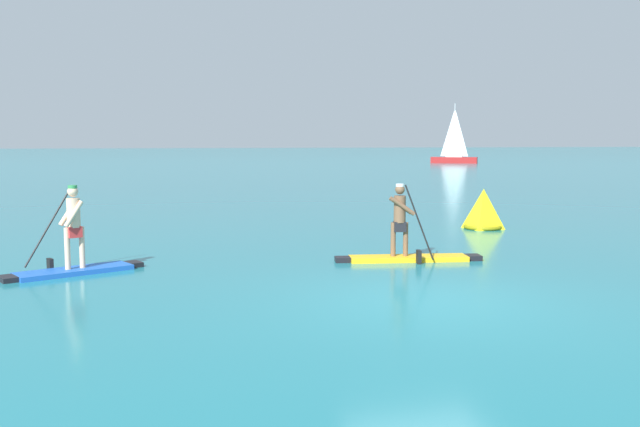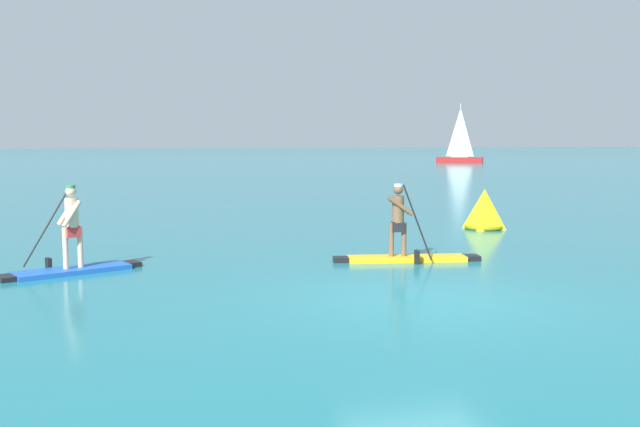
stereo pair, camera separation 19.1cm
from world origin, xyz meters
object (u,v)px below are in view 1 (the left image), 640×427
at_px(race_marker_buoy, 483,211).
at_px(paddleboarder_mid_center, 406,244).
at_px(paddleboarder_near_left, 73,254).
at_px(sailboat_right_horizon, 454,155).

bearing_deg(race_marker_buoy, paddleboarder_mid_center, -132.01).
distance_m(paddleboarder_near_left, paddleboarder_mid_center, 6.99).
bearing_deg(paddleboarder_near_left, race_marker_buoy, 176.96).
distance_m(paddleboarder_mid_center, race_marker_buoy, 6.43).
distance_m(paddleboarder_near_left, race_marker_buoy, 12.15).
relative_size(race_marker_buoy, sailboat_right_horizon, 0.20).
bearing_deg(paddleboarder_mid_center, race_marker_buoy, 56.82).
bearing_deg(race_marker_buoy, sailboat_right_horizon, 65.90).
distance_m(race_marker_buoy, sailboat_right_horizon, 60.26).
bearing_deg(paddleboarder_near_left, paddleboarder_mid_center, 152.96).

